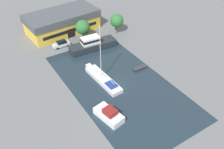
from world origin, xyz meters
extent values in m
plane|color=slate|center=(0.00, 0.00, 0.00)|extent=(440.00, 440.00, 0.00)
cube|color=#1E2D38|center=(0.00, 0.00, 0.00)|extent=(20.34, 38.33, 0.01)
cube|color=gold|center=(-0.03, 30.67, 1.94)|extent=(21.17, 11.83, 3.88)
cube|color=#474C51|center=(-0.03, 30.67, 4.92)|extent=(21.81, 12.18, 2.07)
cube|color=black|center=(0.34, 25.46, 1.36)|extent=(2.40, 0.23, 2.72)
cube|color=black|center=(0.34, 25.47, 2.14)|extent=(17.37, 1.27, 0.97)
cylinder|color=brown|center=(2.65, 22.36, 1.22)|extent=(0.36, 0.36, 2.43)
sphere|color=#2D6B33|center=(2.65, 22.36, 3.96)|extent=(4.08, 4.08, 4.08)
cylinder|color=brown|center=(12.97, 20.59, 1.26)|extent=(0.27, 0.27, 2.52)
sphere|color=#2D6B33|center=(12.97, 20.59, 4.00)|extent=(3.95, 3.95, 3.95)
cube|color=silver|center=(-4.34, 22.21, 0.68)|extent=(4.76, 1.93, 0.81)
cube|color=black|center=(-4.15, 22.21, 1.40)|extent=(2.49, 1.67, 0.63)
cube|color=black|center=(-5.39, 22.23, 1.37)|extent=(0.06, 1.48, 0.50)
cylinder|color=black|center=(-5.82, 21.41, 0.30)|extent=(0.60, 0.21, 0.60)
cylinder|color=black|center=(-5.79, 23.06, 0.30)|extent=(0.60, 0.21, 0.60)
cylinder|color=black|center=(-2.89, 21.36, 0.30)|extent=(0.60, 0.21, 0.60)
cylinder|color=black|center=(-2.86, 23.01, 0.30)|extent=(0.60, 0.21, 0.60)
cube|color=silver|center=(-2.35, 2.86, 0.48)|extent=(3.31, 11.62, 0.96)
cube|color=silver|center=(-2.66, 9.20, 0.48)|extent=(1.29, 1.26, 0.96)
cube|color=silver|center=(-2.35, 2.86, 1.00)|extent=(3.17, 11.15, 0.08)
cylinder|color=silver|center=(-2.39, 3.72, 7.41)|extent=(0.16, 0.16, 12.73)
cylinder|color=silver|center=(-2.26, 1.13, 2.14)|extent=(0.37, 5.17, 0.12)
cube|color=navy|center=(-2.19, -0.30, 1.19)|extent=(2.04, 2.62, 0.30)
cube|color=#23282D|center=(2.63, 16.67, 0.89)|extent=(13.07, 4.62, 1.78)
cube|color=black|center=(2.63, 16.67, 0.15)|extent=(13.21, 4.70, 0.18)
cube|color=white|center=(1.99, 16.71, 2.72)|extent=(5.06, 3.02, 1.89)
cube|color=black|center=(1.99, 16.71, 2.91)|extent=(5.16, 3.10, 0.60)
cube|color=#23282D|center=(7.66, 2.26, 0.23)|extent=(3.50, 1.27, 0.45)
cube|color=#333338|center=(7.66, 2.26, 0.49)|extent=(3.65, 1.34, 0.08)
cube|color=white|center=(-7.20, -7.26, 0.73)|extent=(3.99, 6.47, 1.45)
cube|color=maroon|center=(-7.13, -7.62, 1.97)|extent=(2.45, 2.75, 1.03)
camera|label=1|loc=(-24.44, -35.50, 36.19)|focal=40.00mm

